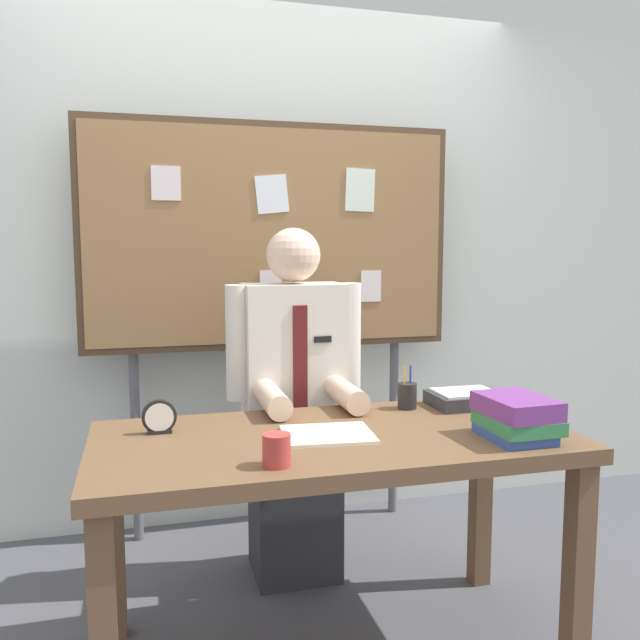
{
  "coord_description": "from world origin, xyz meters",
  "views": [
    {
      "loc": [
        -0.58,
        -1.98,
        1.36
      ],
      "look_at": [
        0.0,
        0.17,
        1.11
      ],
      "focal_mm": 37.01,
      "sensor_mm": 36.0,
      "label": 1
    }
  ],
  "objects_px": {
    "paper_tray": "(465,399)",
    "coffee_mug": "(277,450)",
    "pen_holder": "(407,395)",
    "book_stack": "(516,417)",
    "open_notebook": "(328,435)",
    "desk_clock": "(159,418)",
    "bulletin_board": "(271,241)",
    "person": "(295,417)",
    "desk": "(334,464)"
  },
  "relations": [
    {
      "from": "paper_tray",
      "to": "person",
      "type": "bearing_deg",
      "value": 149.63
    },
    {
      "from": "desk",
      "to": "open_notebook",
      "type": "distance_m",
      "value": 0.11
    },
    {
      "from": "person",
      "to": "bulletin_board",
      "type": "xyz_separation_m",
      "value": [
        0.0,
        0.47,
        0.71
      ]
    },
    {
      "from": "desk",
      "to": "bulletin_board",
      "type": "height_order",
      "value": "bulletin_board"
    },
    {
      "from": "person",
      "to": "coffee_mug",
      "type": "height_order",
      "value": "person"
    },
    {
      "from": "open_notebook",
      "to": "coffee_mug",
      "type": "height_order",
      "value": "coffee_mug"
    },
    {
      "from": "desk",
      "to": "desk_clock",
      "type": "distance_m",
      "value": 0.58
    },
    {
      "from": "desk",
      "to": "person",
      "type": "bearing_deg",
      "value": 90.0
    },
    {
      "from": "desk",
      "to": "bulletin_board",
      "type": "bearing_deg",
      "value": 89.99
    },
    {
      "from": "book_stack",
      "to": "paper_tray",
      "type": "relative_size",
      "value": 0.99
    },
    {
      "from": "open_notebook",
      "to": "person",
      "type": "bearing_deg",
      "value": 87.34
    },
    {
      "from": "paper_tray",
      "to": "coffee_mug",
      "type": "bearing_deg",
      "value": -149.79
    },
    {
      "from": "book_stack",
      "to": "open_notebook",
      "type": "xyz_separation_m",
      "value": [
        -0.56,
        0.18,
        -0.06
      ]
    },
    {
      "from": "person",
      "to": "desk",
      "type": "bearing_deg",
      "value": -90.0
    },
    {
      "from": "desk_clock",
      "to": "pen_holder",
      "type": "bearing_deg",
      "value": 5.92
    },
    {
      "from": "bulletin_board",
      "to": "coffee_mug",
      "type": "bearing_deg",
      "value": -100.52
    },
    {
      "from": "book_stack",
      "to": "desk_clock",
      "type": "relative_size",
      "value": 2.33
    },
    {
      "from": "coffee_mug",
      "to": "book_stack",
      "type": "bearing_deg",
      "value": 4.15
    },
    {
      "from": "bulletin_board",
      "to": "open_notebook",
      "type": "bearing_deg",
      "value": -91.49
    },
    {
      "from": "desk_clock",
      "to": "book_stack",
      "type": "bearing_deg",
      "value": -18.07
    },
    {
      "from": "desk",
      "to": "coffee_mug",
      "type": "bearing_deg",
      "value": -133.47
    },
    {
      "from": "coffee_mug",
      "to": "person",
      "type": "bearing_deg",
      "value": 73.74
    },
    {
      "from": "book_stack",
      "to": "coffee_mug",
      "type": "xyz_separation_m",
      "value": [
        -0.78,
        -0.06,
        -0.02
      ]
    },
    {
      "from": "bulletin_board",
      "to": "open_notebook",
      "type": "relative_size",
      "value": 6.8
    },
    {
      "from": "bulletin_board",
      "to": "open_notebook",
      "type": "height_order",
      "value": "bulletin_board"
    },
    {
      "from": "desk",
      "to": "book_stack",
      "type": "distance_m",
      "value": 0.6
    },
    {
      "from": "open_notebook",
      "to": "desk_clock",
      "type": "bearing_deg",
      "value": 161.1
    },
    {
      "from": "pen_holder",
      "to": "open_notebook",
      "type": "bearing_deg",
      "value": -144.94
    },
    {
      "from": "desk",
      "to": "coffee_mug",
      "type": "height_order",
      "value": "coffee_mug"
    },
    {
      "from": "person",
      "to": "open_notebook",
      "type": "xyz_separation_m",
      "value": [
        -0.03,
        -0.59,
        0.1
      ]
    },
    {
      "from": "person",
      "to": "pen_holder",
      "type": "xyz_separation_m",
      "value": [
        0.36,
        -0.32,
        0.14
      ]
    },
    {
      "from": "bulletin_board",
      "to": "paper_tray",
      "type": "bearing_deg",
      "value": -54.31
    },
    {
      "from": "open_notebook",
      "to": "desk_clock",
      "type": "height_order",
      "value": "desk_clock"
    },
    {
      "from": "coffee_mug",
      "to": "pen_holder",
      "type": "distance_m",
      "value": 0.78
    },
    {
      "from": "open_notebook",
      "to": "pen_holder",
      "type": "relative_size",
      "value": 1.76
    },
    {
      "from": "open_notebook",
      "to": "desk",
      "type": "bearing_deg",
      "value": 36.26
    },
    {
      "from": "pen_holder",
      "to": "paper_tray",
      "type": "relative_size",
      "value": 0.62
    },
    {
      "from": "person",
      "to": "pen_holder",
      "type": "relative_size",
      "value": 8.93
    },
    {
      "from": "person",
      "to": "bulletin_board",
      "type": "relative_size",
      "value": 0.75
    },
    {
      "from": "book_stack",
      "to": "desk_clock",
      "type": "distance_m",
      "value": 1.13
    },
    {
      "from": "desk_clock",
      "to": "pen_holder",
      "type": "height_order",
      "value": "pen_holder"
    },
    {
      "from": "desk",
      "to": "bulletin_board",
      "type": "xyz_separation_m",
      "value": [
        0.0,
        1.04,
        0.72
      ]
    },
    {
      "from": "paper_tray",
      "to": "desk",
      "type": "bearing_deg",
      "value": -158.77
    },
    {
      "from": "open_notebook",
      "to": "bulletin_board",
      "type": "bearing_deg",
      "value": 88.51
    },
    {
      "from": "person",
      "to": "book_stack",
      "type": "distance_m",
      "value": 0.95
    },
    {
      "from": "person",
      "to": "desk_clock",
      "type": "xyz_separation_m",
      "value": [
        -0.54,
        -0.41,
        0.14
      ]
    },
    {
      "from": "bulletin_board",
      "to": "book_stack",
      "type": "bearing_deg",
      "value": -66.47
    },
    {
      "from": "bulletin_board",
      "to": "coffee_mug",
      "type": "relative_size",
      "value": 21.27
    },
    {
      "from": "bulletin_board",
      "to": "desk_clock",
      "type": "height_order",
      "value": "bulletin_board"
    },
    {
      "from": "person",
      "to": "desk_clock",
      "type": "height_order",
      "value": "person"
    }
  ]
}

